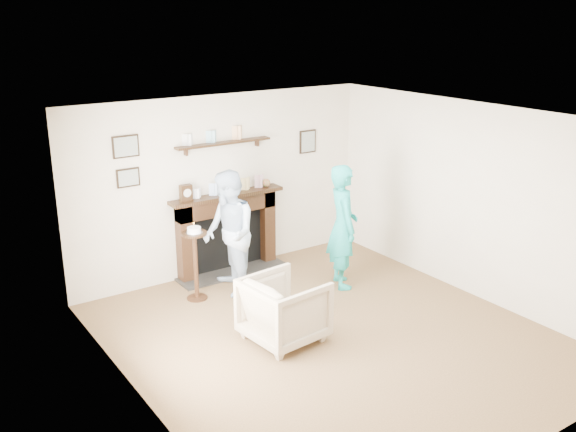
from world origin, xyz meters
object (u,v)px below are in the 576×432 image
object	(u,v)px
man	(231,292)
woman	(341,284)
armchair	(284,339)
pedestal_table	(195,252)

from	to	relation	value
man	woman	size ratio (longest dim) A/B	0.98
man	armchair	bearing A→B (deg)	8.01
man	woman	distance (m)	1.51
armchair	pedestal_table	bearing A→B (deg)	6.42
armchair	woman	xyz separation A→B (m)	(1.49, 0.83, 0.00)
armchair	man	distance (m)	1.48
armchair	man	size ratio (longest dim) A/B	0.50
woman	man	bearing A→B (deg)	87.34
woman	armchair	bearing A→B (deg)	141.71
armchair	pedestal_table	distance (m)	1.69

